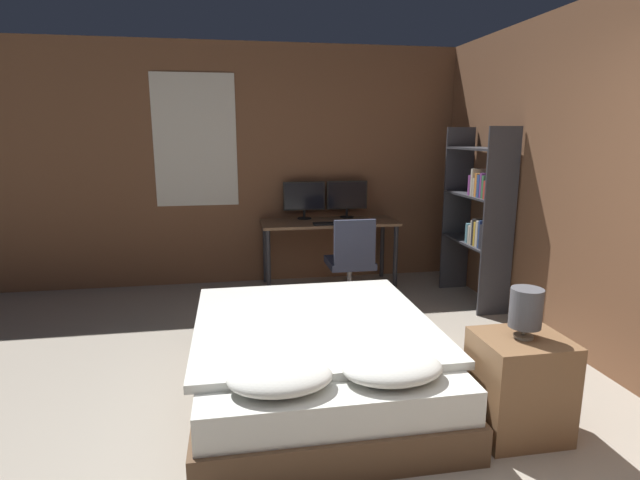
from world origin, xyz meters
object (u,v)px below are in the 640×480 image
(bookshelf, at_px, (482,209))
(keyboard, at_px, (332,223))
(nightstand, at_px, (519,386))
(office_chair, at_px, (351,270))
(bed, at_px, (316,358))
(monitor_right, at_px, (347,197))
(computer_mouse, at_px, (359,222))
(desk, at_px, (329,229))
(monitor_left, at_px, (304,198))
(bedside_lamp, at_px, (526,309))

(bookshelf, bearing_deg, keyboard, 153.94)
(nightstand, relative_size, office_chair, 0.66)
(nightstand, height_order, keyboard, keyboard)
(bed, height_order, monitor_right, monitor_right)
(computer_mouse, bearing_deg, desk, 146.58)
(keyboard, relative_size, office_chair, 0.46)
(keyboard, distance_m, computer_mouse, 0.30)
(bed, relative_size, office_chair, 2.15)
(nightstand, relative_size, keyboard, 1.42)
(bookshelf, bearing_deg, computer_mouse, 148.02)
(monitor_right, bearing_deg, monitor_left, 180.00)
(nightstand, height_order, monitor_right, monitor_right)
(desk, relative_size, office_chair, 1.68)
(bed, height_order, desk, desk)
(computer_mouse, distance_m, bookshelf, 1.29)
(bedside_lamp, xyz_separation_m, monitor_right, (-0.28, 3.23, 0.23))
(desk, height_order, monitor_left, monitor_left)
(office_chair, bearing_deg, computer_mouse, 66.54)
(bed, relative_size, bedside_lamp, 6.73)
(nightstand, bearing_deg, bedside_lamp, 0.00)
(office_chair, bearing_deg, bedside_lamp, -79.69)
(office_chair, bearing_deg, keyboard, 102.04)
(monitor_right, bearing_deg, bed, -107.36)
(keyboard, bearing_deg, office_chair, -77.96)
(nightstand, bearing_deg, keyboard, 100.60)
(computer_mouse, distance_m, office_chair, 0.65)
(computer_mouse, bearing_deg, nightstand, -85.34)
(keyboard, relative_size, bookshelf, 0.23)
(nightstand, distance_m, bedside_lamp, 0.47)
(bed, xyz_separation_m, monitor_right, (0.80, 2.56, 0.76))
(nightstand, distance_m, office_chair, 2.41)
(bedside_lamp, bearing_deg, bed, 147.93)
(monitor_left, bearing_deg, computer_mouse, -35.85)
(monitor_right, xyz_separation_m, office_chair, (-0.15, -0.86, -0.64))
(bed, relative_size, desk, 1.28)
(nightstand, xyz_separation_m, computer_mouse, (-0.23, 2.83, 0.47))
(keyboard, distance_m, bookshelf, 1.55)
(keyboard, bearing_deg, computer_mouse, 0.00)
(monitor_right, distance_m, computer_mouse, 0.46)
(office_chair, bearing_deg, nightstand, -79.69)
(nightstand, bearing_deg, bed, 147.93)
(keyboard, xyz_separation_m, bookshelf, (1.38, -0.67, 0.22))
(desk, distance_m, computer_mouse, 0.38)
(computer_mouse, bearing_deg, office_chair, -113.46)
(bedside_lamp, height_order, monitor_left, monitor_left)
(bed, relative_size, computer_mouse, 27.66)
(desk, xyz_separation_m, monitor_right, (0.25, 0.20, 0.34))
(monitor_left, relative_size, keyboard, 1.14)
(monitor_right, relative_size, bookshelf, 0.27)
(computer_mouse, bearing_deg, keyboard, 180.00)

